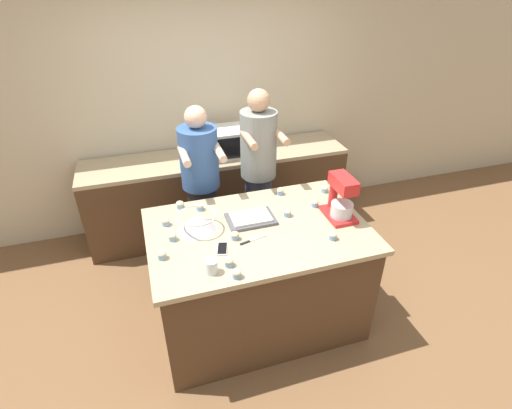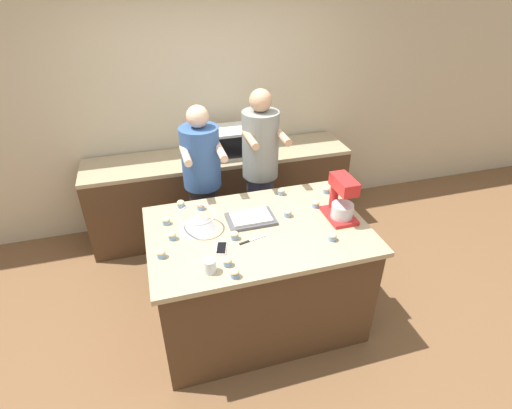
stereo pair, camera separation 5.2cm
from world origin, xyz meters
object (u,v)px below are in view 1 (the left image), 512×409
at_px(baking_tray, 251,218).
at_px(cupcake_4, 325,189).
at_px(person_left, 202,190).
at_px(cupcake_3, 333,236).
at_px(cupcake_5, 287,213).
at_px(cell_phone, 222,249).
at_px(cupcake_1, 166,222).
at_px(microwave_oven, 228,141).
at_px(cupcake_8, 315,203).
at_px(person_right, 258,176).
at_px(cupcake_11, 172,237).
at_px(stand_mixer, 341,200).
at_px(knife, 252,240).
at_px(drinking_glass, 211,267).
at_px(cupcake_2, 200,207).
at_px(cupcake_12, 162,255).
at_px(mixing_bowl, 197,222).
at_px(cupcake_6, 229,262).
at_px(cupcake_9, 180,205).
at_px(cupcake_7, 237,273).
at_px(cupcake_10, 280,191).

height_order(baking_tray, cupcake_4, cupcake_4).
relative_size(person_left, baking_tray, 4.51).
bearing_deg(cupcake_3, cupcake_5, 117.73).
distance_m(cell_phone, cupcake_1, 0.54).
distance_m(microwave_oven, cupcake_8, 1.36).
bearing_deg(person_right, cupcake_1, -147.75).
distance_m(cupcake_1, cupcake_8, 1.20).
bearing_deg(cupcake_11, cell_phone, -33.98).
distance_m(stand_mixer, cupcake_3, 0.34).
distance_m(knife, cupcake_8, 0.70).
bearing_deg(microwave_oven, knife, -97.99).
relative_size(person_left, drinking_glass, 17.45).
xyz_separation_m(cupcake_2, cupcake_12, (-0.36, -0.53, 0.00)).
height_order(person_left, mixing_bowl, person_left).
bearing_deg(cupcake_6, cupcake_11, 128.88).
bearing_deg(person_left, microwave_oven, 56.55).
bearing_deg(baking_tray, cupcake_11, -173.13).
relative_size(microwave_oven, cupcake_9, 8.27).
bearing_deg(cupcake_9, knife, -54.70).
relative_size(person_left, cupcake_7, 27.08).
xyz_separation_m(cell_phone, cupcake_5, (0.59, 0.26, 0.03)).
bearing_deg(cupcake_3, cupcake_8, 81.89).
bearing_deg(person_left, cupcake_1, -123.05).
bearing_deg(cupcake_1, cupcake_7, -63.44).
height_order(cell_phone, cupcake_2, cupcake_2).
bearing_deg(cupcake_3, person_left, 123.59).
distance_m(person_right, cupcake_7, 1.43).
relative_size(knife, cupcake_11, 3.55).
xyz_separation_m(cupcake_3, cupcake_9, (-0.99, 0.76, 0.00)).
relative_size(stand_mixer, cupcake_9, 5.80).
xyz_separation_m(mixing_bowl, cupcake_3, (0.91, -0.41, -0.04)).
height_order(cupcake_1, cupcake_10, same).
height_order(stand_mixer, microwave_oven, stand_mixer).
bearing_deg(person_right, knife, -110.49).
distance_m(mixing_bowl, cupcake_6, 0.49).
xyz_separation_m(drinking_glass, cupcake_11, (-0.20, 0.43, -0.02)).
bearing_deg(cupcake_10, cupcake_9, 177.34).
xyz_separation_m(person_left, cupcake_12, (-0.45, -0.98, 0.11)).
bearing_deg(cupcake_1, mixing_bowl, -30.23).
bearing_deg(cupcake_9, cupcake_5, -25.35).
height_order(cupcake_1, cupcake_9, same).
bearing_deg(mixing_bowl, drinking_glass, -90.09).
bearing_deg(knife, cupcake_4, 30.76).
distance_m(drinking_glass, cupcake_4, 1.37).
relative_size(mixing_bowl, cupcake_3, 4.75).
height_order(cupcake_8, cupcake_12, same).
bearing_deg(drinking_glass, cupcake_9, 95.47).
height_order(stand_mixer, cupcake_5, stand_mixer).
bearing_deg(cupcake_4, person_left, 153.79).
bearing_deg(cupcake_5, person_left, 126.33).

